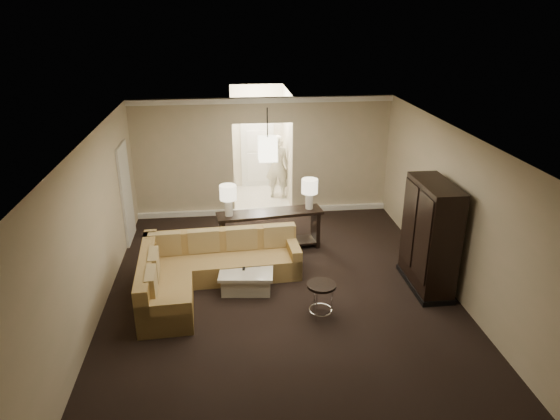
{
  "coord_description": "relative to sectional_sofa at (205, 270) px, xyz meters",
  "views": [
    {
      "loc": [
        -0.86,
        -7.28,
        4.67
      ],
      "look_at": [
        0.09,
        1.2,
        1.19
      ],
      "focal_mm": 32.0,
      "sensor_mm": 36.0,
      "label": 1
    }
  ],
  "objects": [
    {
      "name": "wall_right",
      "position": [
        4.32,
        -0.63,
        1.06
      ],
      "size": [
        0.04,
        8.0,
        2.8
      ],
      "primitive_type": "cube",
      "color": "#BBB08D",
      "rests_on": "ground"
    },
    {
      "name": "sectional_sofa",
      "position": [
        0.0,
        0.0,
        0.0
      ],
      "size": [
        2.87,
        2.32,
        0.85
      ],
      "rotation": [
        0.0,
        0.0,
        0.06
      ],
      "color": "brown",
      "rests_on": "ground"
    },
    {
      "name": "foyer",
      "position": [
        1.32,
        4.71,
        0.96
      ],
      "size": [
        1.44,
        2.02,
        2.8
      ],
      "color": "silver",
      "rests_on": "ground"
    },
    {
      "name": "table_lamp_right",
      "position": [
        2.11,
        1.47,
        0.91
      ],
      "size": [
        0.33,
        0.33,
        0.63
      ],
      "color": "white",
      "rests_on": "console_table"
    },
    {
      "name": "armoire",
      "position": [
        3.91,
        -0.42,
        0.6
      ],
      "size": [
        0.58,
        1.36,
        1.96
      ],
      "color": "black",
      "rests_on": "ground"
    },
    {
      "name": "person",
      "position": [
        1.77,
        4.41,
        0.59
      ],
      "size": [
        0.74,
        0.56,
        1.85
      ],
      "primitive_type": "imported",
      "rotation": [
        0.0,
        0.0,
        2.96
      ],
      "color": "silver",
      "rests_on": "ground"
    },
    {
      "name": "ceiling",
      "position": [
        1.32,
        -0.63,
        2.46
      ],
      "size": [
        6.0,
        8.0,
        0.02
      ],
      "primitive_type": "cube",
      "color": "white",
      "rests_on": "wall_back"
    },
    {
      "name": "wall_left",
      "position": [
        -1.68,
        -0.63,
        1.06
      ],
      "size": [
        0.04,
        8.0,
        2.8
      ],
      "primitive_type": "cube",
      "color": "#BBB08D",
      "rests_on": "ground"
    },
    {
      "name": "baseboard",
      "position": [
        1.32,
        3.32,
        -0.28
      ],
      "size": [
        6.0,
        0.1,
        0.12
      ],
      "primitive_type": "cube",
      "color": "white",
      "rests_on": "ground"
    },
    {
      "name": "wall_back",
      "position": [
        1.32,
        3.37,
        1.06
      ],
      "size": [
        6.0,
        0.04,
        2.8
      ],
      "primitive_type": "cube",
      "color": "#BBB08D",
      "rests_on": "ground"
    },
    {
      "name": "ground",
      "position": [
        1.32,
        -0.63,
        -0.34
      ],
      "size": [
        8.0,
        8.0,
        0.0
      ],
      "primitive_type": "plane",
      "color": "black",
      "rests_on": "ground"
    },
    {
      "name": "wall_front",
      "position": [
        1.32,
        -4.63,
        1.06
      ],
      "size": [
        6.0,
        0.04,
        2.8
      ],
      "primitive_type": "cube",
      "color": "#BBB08D",
      "rests_on": "ground"
    },
    {
      "name": "drink_table",
      "position": [
        1.88,
        -1.14,
        0.08
      ],
      "size": [
        0.47,
        0.47,
        0.59
      ],
      "rotation": [
        0.0,
        0.0,
        -0.07
      ],
      "color": "black",
      "rests_on": "ground"
    },
    {
      "name": "crown_molding",
      "position": [
        1.32,
        3.32,
        2.39
      ],
      "size": [
        6.0,
        0.1,
        0.12
      ],
      "primitive_type": "cube",
      "color": "white",
      "rests_on": "wall_back"
    },
    {
      "name": "table_lamp_left",
      "position": [
        0.46,
        1.28,
        0.91
      ],
      "size": [
        0.33,
        0.33,
        0.63
      ],
      "color": "white",
      "rests_on": "console_table"
    },
    {
      "name": "side_door",
      "position": [
        -1.65,
        2.17,
        0.71
      ],
      "size": [
        0.05,
        0.9,
        2.1
      ],
      "primitive_type": "cube",
      "color": "white",
      "rests_on": "ground"
    },
    {
      "name": "coffee_table",
      "position": [
        0.74,
        -0.06,
        -0.14
      ],
      "size": [
        1.04,
        1.04,
        0.39
      ],
      "rotation": [
        0.0,
        0.0,
        -0.11
      ],
      "color": "beige",
      "rests_on": "ground"
    },
    {
      "name": "console_table",
      "position": [
        1.29,
        1.37,
        0.16
      ],
      "size": [
        2.18,
        0.73,
        0.83
      ],
      "rotation": [
        0.0,
        0.0,
        0.11
      ],
      "color": "black",
      "rests_on": "ground"
    },
    {
      "name": "pendant_light",
      "position": [
        1.32,
        2.07,
        1.62
      ],
      "size": [
        0.38,
        0.38,
        1.09
      ],
      "color": "black",
      "rests_on": "ceiling"
    }
  ]
}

